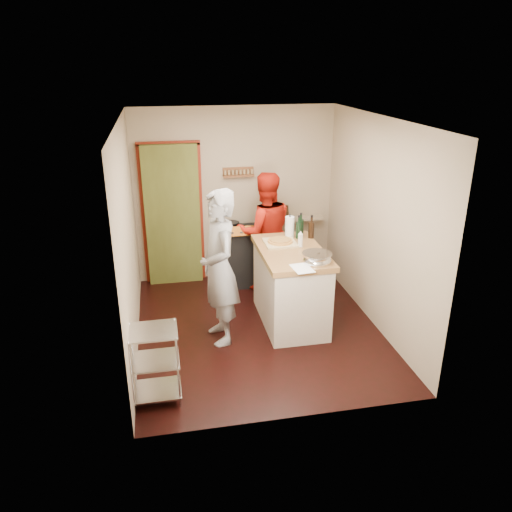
# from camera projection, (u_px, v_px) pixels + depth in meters

# --- Properties ---
(floor) EXTENTS (3.50, 3.50, 0.00)m
(floor) POSITION_uv_depth(u_px,v_px,m) (258.00, 328.00, 6.39)
(floor) COLOR black
(floor) RESTS_ON ground
(back_wall) EXTENTS (3.00, 0.44, 2.60)m
(back_wall) POSITION_uv_depth(u_px,v_px,m) (193.00, 207.00, 7.48)
(back_wall) COLOR tan
(back_wall) RESTS_ON ground
(left_wall) EXTENTS (0.04, 3.50, 2.60)m
(left_wall) POSITION_uv_depth(u_px,v_px,m) (128.00, 240.00, 5.64)
(left_wall) COLOR tan
(left_wall) RESTS_ON ground
(right_wall) EXTENTS (0.04, 3.50, 2.60)m
(right_wall) POSITION_uv_depth(u_px,v_px,m) (376.00, 224.00, 6.18)
(right_wall) COLOR tan
(right_wall) RESTS_ON ground
(ceiling) EXTENTS (3.00, 3.50, 0.02)m
(ceiling) POSITION_uv_depth(u_px,v_px,m) (258.00, 118.00, 5.43)
(ceiling) COLOR white
(ceiling) RESTS_ON back_wall
(stove) EXTENTS (0.60, 0.63, 1.00)m
(stove) POSITION_uv_depth(u_px,v_px,m) (242.00, 255.00, 7.53)
(stove) COLOR black
(stove) RESTS_ON ground
(wire_shelving) EXTENTS (0.48, 0.40, 0.80)m
(wire_shelving) POSITION_uv_depth(u_px,v_px,m) (155.00, 361.00, 4.91)
(wire_shelving) COLOR silver
(wire_shelving) RESTS_ON ground
(island) EXTENTS (0.80, 1.42, 1.31)m
(island) POSITION_uv_depth(u_px,v_px,m) (291.00, 285.00, 6.37)
(island) COLOR beige
(island) RESTS_ON ground
(person_stripe) EXTENTS (0.55, 0.75, 1.88)m
(person_stripe) POSITION_uv_depth(u_px,v_px,m) (219.00, 268.00, 5.81)
(person_stripe) COLOR #B4B5BA
(person_stripe) RESTS_ON ground
(person_red) EXTENTS (0.86, 0.67, 1.75)m
(person_red) POSITION_uv_depth(u_px,v_px,m) (265.00, 232.00, 7.21)
(person_red) COLOR #AC180B
(person_red) RESTS_ON ground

